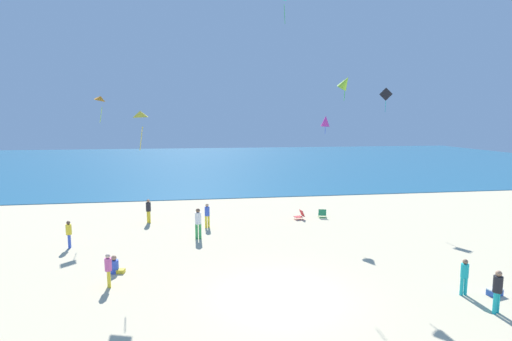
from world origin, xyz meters
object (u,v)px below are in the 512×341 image
at_px(person_2, 198,221).
at_px(kite_yellow, 140,114).
at_px(beach_chair_far_right, 300,215).
at_px(beach_chair_mid_beach, 322,214).
at_px(kite_magenta, 325,121).
at_px(person_1, 464,274).
at_px(kite_orange, 101,98).
at_px(kite_black, 386,95).
at_px(person_0, 108,268).
at_px(person_3, 148,209).
at_px(person_7, 207,214).
at_px(person_5, 115,266).
at_px(cooler_box, 495,292).
at_px(kite_lime, 345,83).
at_px(person_6, 497,289).
at_px(person_4, 69,232).

bearing_deg(person_2, kite_yellow, 144.37).
height_order(beach_chair_far_right, person_2, person_2).
distance_m(beach_chair_far_right, beach_chair_mid_beach, 1.65).
height_order(person_2, kite_magenta, kite_magenta).
height_order(person_1, person_2, person_2).
distance_m(beach_chair_mid_beach, person_2, 9.27).
relative_size(kite_orange, kite_black, 1.05).
distance_m(person_0, person_3, 9.88).
bearing_deg(person_7, person_1, 27.62).
height_order(person_1, person_5, person_1).
bearing_deg(cooler_box, person_7, 133.87).
distance_m(person_1, kite_yellow, 15.19).
relative_size(person_7, kite_lime, 1.18).
xyz_separation_m(person_1, person_6, (0.18, -1.45, 0.07)).
relative_size(person_2, person_5, 2.20).
distance_m(person_4, kite_yellow, 7.82).
xyz_separation_m(cooler_box, person_2, (-11.31, 8.91, 0.89)).
bearing_deg(person_2, person_7, -9.19).
relative_size(beach_chair_far_right, kite_lime, 0.57).
height_order(person_0, person_1, person_1).
relative_size(person_2, person_3, 1.11).
height_order(beach_chair_mid_beach, kite_magenta, kite_magenta).
relative_size(beach_chair_far_right, beach_chair_mid_beach, 0.96).
bearing_deg(person_3, cooler_box, -82.50).
bearing_deg(person_0, person_2, -141.47).
bearing_deg(beach_chair_far_right, person_0, 30.22).
height_order(kite_yellow, kite_lime, kite_lime).
height_order(beach_chair_far_right, kite_orange, kite_orange).
bearing_deg(beach_chair_far_right, person_2, 14.82).
xyz_separation_m(person_5, kite_magenta, (11.64, 6.31, 6.35)).
bearing_deg(person_5, beach_chair_far_right, 46.18).
height_order(person_0, kite_magenta, kite_magenta).
distance_m(beach_chair_far_right, person_3, 10.11).
bearing_deg(beach_chair_far_right, cooler_box, 98.31).
distance_m(beach_chair_mid_beach, person_5, 14.58).
distance_m(beach_chair_mid_beach, kite_black, 9.67).
xyz_separation_m(beach_chair_far_right, kite_lime, (0.60, -5.96, 8.29)).
relative_size(person_0, person_5, 1.74).
distance_m(person_2, kite_orange, 10.74).
bearing_deg(person_7, beach_chair_far_right, 86.80).
bearing_deg(person_3, person_1, -84.50).
bearing_deg(person_6, beach_chair_mid_beach, 164.39).
bearing_deg(person_1, cooler_box, -97.21).
bearing_deg(beach_chair_far_right, person_6, 92.64).
bearing_deg(person_6, person_5, -135.32).
bearing_deg(kite_lime, person_0, -163.04).
bearing_deg(person_1, kite_black, -11.54).
distance_m(beach_chair_mid_beach, kite_magenta, 6.62).
distance_m(person_4, kite_black, 22.26).
distance_m(person_5, kite_yellow, 6.93).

